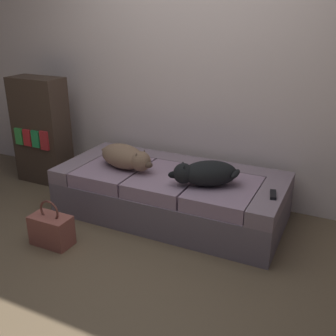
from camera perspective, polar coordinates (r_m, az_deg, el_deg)
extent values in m
plane|color=brown|center=(2.85, -8.66, -15.34)|extent=(10.00, 10.00, 0.00)
cube|color=silver|center=(3.71, 4.45, 16.85)|extent=(6.40, 0.10, 2.80)
cube|color=slate|center=(3.52, 0.35, -4.59)|extent=(1.95, 0.89, 0.30)
cube|color=gray|center=(3.86, -11.47, 0.80)|extent=(0.20, 0.89, 0.12)
cube|color=gray|center=(3.19, 14.76, -4.07)|extent=(0.20, 0.89, 0.12)
cube|color=gray|center=(3.72, 2.63, 0.43)|extent=(1.55, 0.20, 0.12)
cube|color=gray|center=(3.59, -7.81, -0.58)|extent=(0.50, 0.67, 0.12)
cube|color=gray|center=(3.35, -0.37, -2.04)|extent=(0.50, 0.67, 0.12)
cube|color=gray|center=(3.18, 8.06, -3.65)|extent=(0.50, 0.67, 0.12)
ellipsoid|color=#7C5F49|center=(3.49, -6.53, 1.70)|extent=(0.51, 0.36, 0.21)
sphere|color=#7C5F49|center=(3.34, -3.94, 0.98)|extent=(0.17, 0.17, 0.17)
ellipsoid|color=#4A392C|center=(3.29, -2.96, 0.52)|extent=(0.11, 0.09, 0.06)
cone|color=#4A392C|center=(3.35, -3.41, 2.22)|extent=(0.04, 0.04, 0.05)
cone|color=#4A392C|center=(3.28, -4.53, 1.80)|extent=(0.04, 0.04, 0.05)
ellipsoid|color=#7C5F49|center=(3.66, -8.20, 2.76)|extent=(0.16, 0.16, 0.05)
ellipsoid|color=black|center=(3.13, 6.01, -0.76)|extent=(0.50, 0.43, 0.20)
sphere|color=black|center=(3.10, 2.24, -0.78)|extent=(0.16, 0.16, 0.16)
ellipsoid|color=black|center=(3.09, 0.89, -0.98)|extent=(0.11, 0.10, 0.06)
cone|color=black|center=(3.03, 2.35, -0.04)|extent=(0.04, 0.04, 0.05)
cone|color=black|center=(3.12, 2.17, 0.57)|extent=(0.04, 0.04, 0.05)
ellipsoid|color=black|center=(3.12, 9.72, -0.83)|extent=(0.05, 0.17, 0.05)
cube|color=black|center=(3.06, 14.89, -3.72)|extent=(0.08, 0.16, 0.02)
cube|color=#945045|center=(3.24, -16.42, -8.59)|extent=(0.32, 0.18, 0.24)
torus|color=brown|center=(3.17, -16.74, -5.93)|extent=(0.18, 0.02, 0.18)
cube|color=#3E2F25|center=(4.33, -17.75, 5.13)|extent=(0.56, 0.28, 1.10)
cube|color=green|center=(4.36, -20.66, 4.28)|extent=(0.09, 0.02, 0.17)
cube|color=red|center=(4.28, -19.61, 4.12)|extent=(0.09, 0.02, 0.17)
cube|color=green|center=(4.20, -18.52, 3.95)|extent=(0.09, 0.02, 0.17)
cube|color=red|center=(4.13, -17.39, 3.78)|extent=(0.09, 0.02, 0.19)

